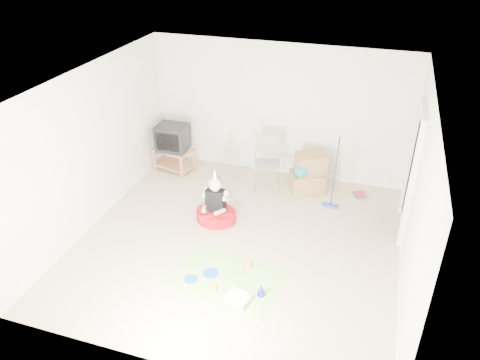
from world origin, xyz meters
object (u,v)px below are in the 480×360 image
(crt_tv, at_px, (173,137))
(seated_woman, at_px, (216,210))
(cardboard_boxes, at_px, (308,174))
(tv_stand, at_px, (174,158))
(folding_chair, at_px, (267,164))
(birthday_cake, at_px, (238,299))

(crt_tv, distance_m, seated_woman, 2.10)
(cardboard_boxes, bearing_deg, crt_tv, 180.00)
(tv_stand, xyz_separation_m, folding_chair, (1.98, -0.14, 0.24))
(seated_woman, bearing_deg, birthday_cake, -61.04)
(crt_tv, xyz_separation_m, birthday_cake, (2.39, -3.16, -0.68))
(cardboard_boxes, distance_m, birthday_cake, 3.20)
(crt_tv, bearing_deg, birthday_cake, -53.85)
(seated_woman, bearing_deg, folding_chair, 67.25)
(folding_chair, relative_size, seated_woman, 1.07)
(birthday_cake, bearing_deg, cardboard_boxes, 83.69)
(cardboard_boxes, bearing_deg, birthday_cake, -96.31)
(tv_stand, xyz_separation_m, seated_woman, (1.44, -1.44, -0.06))
(folding_chair, bearing_deg, crt_tv, 176.03)
(folding_chair, distance_m, seated_woman, 1.45)
(folding_chair, distance_m, cardboard_boxes, 0.78)
(folding_chair, bearing_deg, cardboard_boxes, 10.35)
(birthday_cake, bearing_deg, crt_tv, 127.03)
(crt_tv, height_order, folding_chair, folding_chair)
(tv_stand, distance_m, folding_chair, 2.00)
(tv_stand, relative_size, crt_tv, 1.41)
(tv_stand, distance_m, seated_woman, 2.04)
(cardboard_boxes, distance_m, seated_woman, 1.95)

